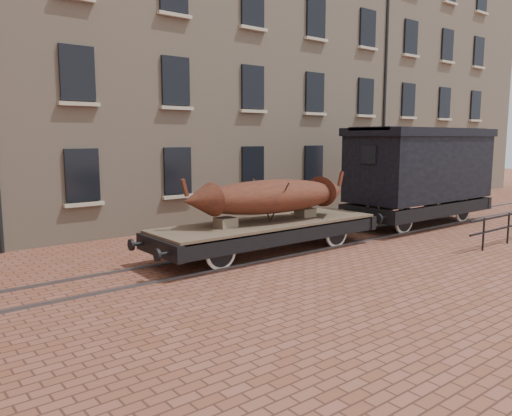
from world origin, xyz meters
TOP-DOWN VIEW (x-y plane):
  - ground at (0.00, 0.00)m, footprint 90.00×90.00m
  - warehouse_cream at (3.00, 9.99)m, footprint 40.00×10.19m
  - rail_track at (0.00, 0.00)m, footprint 30.00×1.52m
  - flatcar_wagon at (-2.33, 0.00)m, footprint 8.05×2.18m
  - iron_boat at (-2.24, 0.00)m, footprint 5.63×2.04m
  - goods_van at (5.36, 0.00)m, footprint 7.29×2.66m

SIDE VIEW (x-z plane):
  - ground at x=0.00m, z-range 0.00..0.00m
  - rail_track at x=0.00m, z-range 0.00..0.06m
  - flatcar_wagon at x=-2.33m, z-range 0.15..1.36m
  - iron_boat at x=-2.24m, z-range 0.99..2.38m
  - goods_van at x=5.36m, z-range 0.48..4.25m
  - warehouse_cream at x=3.00m, z-range 0.00..14.00m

